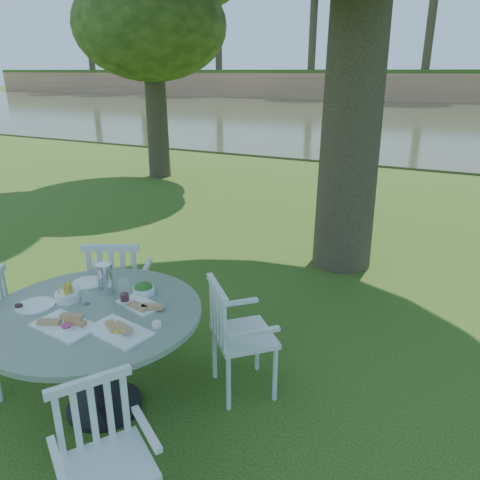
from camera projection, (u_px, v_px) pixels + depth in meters
name	position (u px, v px, depth m)	size (l,w,h in m)	color
ground	(231.00, 325.00, 4.73)	(140.00, 140.00, 0.00)	#1F3D0C
table	(96.00, 329.00, 3.34)	(1.51, 1.51, 0.83)	black
chair_ne	(232.00, 330.00, 3.58)	(0.65, 0.65, 0.94)	silver
chair_nw	(117.00, 283.00, 4.29)	(0.66, 0.65, 1.00)	silver
chair_se	(101.00, 448.00, 2.49)	(0.60, 0.61, 0.90)	silver
tableware	(98.00, 299.00, 3.36)	(1.14, 0.86, 0.24)	white
river	(436.00, 120.00, 24.10)	(100.00, 28.00, 0.12)	#393C24
far_bank	(474.00, 5.00, 36.77)	(100.00, 18.00, 15.20)	#AA714F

